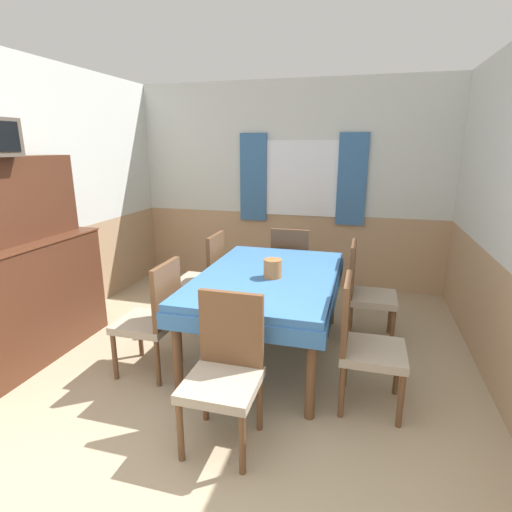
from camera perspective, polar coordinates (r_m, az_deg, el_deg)
wall_back at (r=5.26m, az=4.78°, el=9.92°), size 4.38×0.09×2.60m
wall_left at (r=4.42m, az=-27.72°, el=7.09°), size 0.05×4.24×2.60m
dining_table at (r=3.45m, az=1.76°, el=-4.17°), size 1.17×1.77×0.75m
chair_head_window at (r=4.54m, az=5.09°, el=-1.40°), size 0.44×0.44×0.94m
chair_right_near at (r=2.94m, az=15.04°, el=-11.62°), size 0.44×0.44×0.94m
chair_right_far at (r=3.92m, az=15.29°, el=-4.64°), size 0.44×0.44×0.94m
chair_head_near at (r=2.55m, az=-4.44°, el=-15.54°), size 0.44×0.44×0.94m
chair_left_near at (r=3.33m, az=-14.37°, el=-8.22°), size 0.44×0.44×0.94m
chair_left_far at (r=4.22m, az=-7.27°, el=-2.74°), size 0.44×0.44×0.94m
sideboard at (r=3.89m, az=-30.54°, el=-2.76°), size 0.46×1.51×1.73m
vase at (r=3.31m, az=2.41°, el=-1.78°), size 0.15×0.15×0.15m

